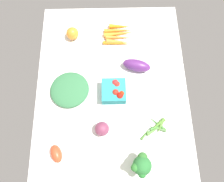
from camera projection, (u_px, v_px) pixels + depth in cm
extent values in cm
cube|color=white|center=(112.00, 93.00, 107.12)|extent=(104.00, 76.00, 2.00)
cone|color=orange|center=(118.00, 43.00, 114.34)|extent=(3.19, 16.12, 2.00)
cone|color=orange|center=(118.00, 42.00, 114.18)|extent=(3.88, 12.83, 2.83)
cone|color=orange|center=(119.00, 37.00, 115.36)|extent=(2.72, 14.45, 2.35)
cone|color=orange|center=(119.00, 34.00, 115.99)|extent=(4.30, 16.89, 2.66)
cone|color=orange|center=(119.00, 30.00, 116.82)|extent=(2.96, 17.08, 2.40)
cone|color=orange|center=(120.00, 26.00, 117.60)|extent=(3.02, 12.18, 2.54)
cube|color=teal|center=(114.00, 91.00, 103.08)|extent=(11.57, 11.57, 6.14)
sphere|color=red|center=(117.00, 84.00, 101.75)|extent=(2.97, 2.97, 2.97)
sphere|color=red|center=(120.00, 96.00, 99.61)|extent=(3.27, 3.27, 3.27)
sphere|color=red|center=(116.00, 92.00, 100.07)|extent=(3.05, 3.05, 3.05)
sphere|color=red|center=(122.00, 94.00, 99.96)|extent=(2.60, 2.60, 2.60)
sphere|color=red|center=(115.00, 83.00, 101.95)|extent=(3.17, 3.17, 3.17)
cone|color=#537E44|center=(157.00, 128.00, 99.48)|extent=(4.00, 8.54, 1.50)
cone|color=#418038|center=(158.00, 127.00, 99.73)|extent=(3.16, 7.67, 1.39)
cone|color=#528B3A|center=(155.00, 130.00, 99.15)|extent=(5.75, 8.73, 1.76)
cone|color=#438536|center=(157.00, 123.00, 100.37)|extent=(7.43, 7.98, 1.32)
cone|color=#538E2F|center=(157.00, 126.00, 99.69)|extent=(7.47, 8.94, 1.91)
cone|color=#507E30|center=(160.00, 127.00, 99.45)|extent=(7.48, 4.89, 1.95)
cone|color=#467A32|center=(146.00, 133.00, 98.81)|extent=(6.24, 5.62, 1.25)
sphere|color=#7D3752|center=(102.00, 129.00, 96.83)|extent=(6.67, 6.67, 6.67)
ellipsoid|color=#357245|center=(70.00, 90.00, 104.47)|extent=(23.42, 23.73, 4.10)
sphere|color=orange|center=(72.00, 33.00, 113.65)|extent=(6.70, 6.70, 6.70)
cylinder|color=#9CBE76|center=(140.00, 166.00, 92.72)|extent=(3.26, 3.26, 4.28)
sphere|color=#2C7334|center=(142.00, 166.00, 87.84)|extent=(8.09, 8.09, 8.09)
sphere|color=#32702E|center=(143.00, 158.00, 88.65)|extent=(4.37, 4.37, 4.37)
sphere|color=#2F752E|center=(135.00, 168.00, 86.11)|extent=(3.37, 3.37, 3.37)
sphere|color=#27752D|center=(142.00, 174.00, 86.40)|extent=(3.40, 3.40, 3.40)
ellipsoid|color=#602973|center=(137.00, 65.00, 107.71)|extent=(9.41, 15.26, 6.12)
ellipsoid|color=#CE4627|center=(56.00, 154.00, 94.10)|extent=(9.39, 7.46, 4.82)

